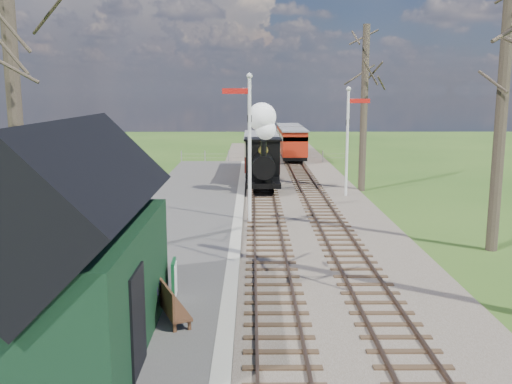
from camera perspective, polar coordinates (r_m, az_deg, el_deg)
distant_hills at (r=74.90m, az=1.16°, el=-6.74°), size 114.40×48.00×22.02m
ballast_bed at (r=29.84m, az=3.26°, el=-0.46°), size 8.00×60.00×0.10m
track_near at (r=29.78m, az=0.76°, el=-0.37°), size 1.60×60.00×0.15m
track_far at (r=29.94m, az=5.74°, el=-0.36°), size 1.60×60.00×0.15m
platform at (r=22.15m, az=-7.93°, el=-4.16°), size 5.00×44.00×0.20m
coping_strip at (r=21.96m, az=-1.96°, el=-4.17°), size 0.40×44.00×0.21m
station_shed at (r=12.30m, az=-17.97°, el=-5.75°), size 3.25×6.30×4.78m
semaphore_near at (r=23.35m, az=-0.82°, el=5.45°), size 1.22×0.24×6.22m
semaphore_far at (r=29.77m, az=9.27°, el=5.81°), size 1.22×0.24×5.72m
bare_trees at (r=17.48m, az=6.02°, el=9.03°), size 15.51×22.39×12.00m
fence_line at (r=43.57m, az=0.79°, el=3.57°), size 12.60×0.08×1.00m
locomotive at (r=30.97m, az=0.69°, el=3.90°), size 1.89×4.41×4.72m
coach at (r=37.07m, az=0.53°, el=4.03°), size 2.20×7.56×2.32m
red_carriage_a at (r=44.48m, az=3.74°, el=4.84°), size 1.97×4.88×2.07m
red_carriage_b at (r=49.94m, az=3.29°, el=5.42°), size 1.97×4.88×2.07m
sign_board at (r=15.03m, az=-8.18°, el=-8.66°), size 0.13×0.70×1.03m
bench at (r=13.72m, az=-8.67°, el=-10.93°), size 1.03×1.65×0.91m
person at (r=13.76m, az=-10.24°, el=-9.46°), size 0.54×0.65×1.51m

